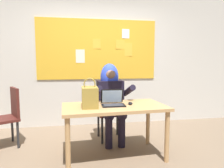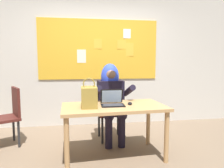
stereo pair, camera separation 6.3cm
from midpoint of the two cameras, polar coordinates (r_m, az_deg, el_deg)
ground_plane at (r=2.83m, az=0.15°, el=-21.02°), size 24.00×24.00×0.00m
wall_back_bulletin at (r=4.21m, az=-3.25°, el=7.38°), size 6.31×1.74×2.74m
desk_main at (r=2.75m, az=1.18°, el=-7.87°), size 1.41×0.82×0.72m
chair_at_desk at (r=3.48m, az=-0.17°, el=-6.68°), size 0.45×0.45×0.92m
person_costumed at (r=3.31m, az=0.32°, el=-3.24°), size 0.62×0.63×1.27m
laptop at (r=2.74m, az=0.78°, el=-4.99°), size 0.31×0.27×0.21m
computer_mouse at (r=2.79m, az=5.72°, el=-5.44°), size 0.08×0.11×0.03m
handbag at (r=2.62m, az=-5.76°, el=-3.58°), size 0.20×0.30×0.38m
chair_spare_by_window at (r=3.52m, az=-26.54°, el=-7.40°), size 0.57×0.57×0.90m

